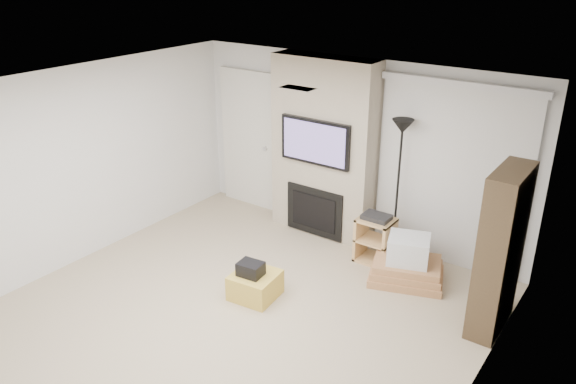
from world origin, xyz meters
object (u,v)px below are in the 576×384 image
Objects in this scene: floor_lamp at (401,150)px; bookshelf at (500,252)px; ottoman at (255,285)px; box_stack at (407,264)px; av_stand at (375,237)px.

floor_lamp reaches higher than bookshelf.
bookshelf is at bearing -28.64° from floor_lamp.
ottoman is 0.48× the size of box_stack.
ottoman is 2.44m from floor_lamp.
box_stack is (1.29, 1.36, 0.07)m from ottoman.
ottoman is at bearing -114.85° from floor_lamp.
box_stack is at bearing -50.25° from floor_lamp.
floor_lamp is at bearing 151.36° from bookshelf.
bookshelf reaches higher than box_stack.
floor_lamp reaches higher than box_stack.
bookshelf reaches higher than ottoman.
box_stack is at bearing -20.38° from av_stand.
ottoman is 0.76× the size of av_stand.
box_stack reaches higher than ottoman.
bookshelf is (2.41, 1.03, 0.75)m from ottoman.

